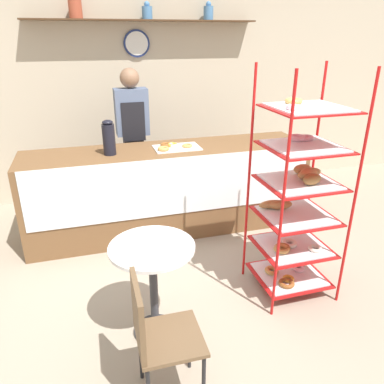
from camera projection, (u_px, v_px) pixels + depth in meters
The scene contains 9 objects.
ground_plane at pixel (208, 302), 3.16m from camera, with size 14.00×14.00×0.00m, color gray.
back_wall at pixel (146, 93), 5.00m from camera, with size 10.00×0.30×2.70m.
display_counter at pixel (169, 189), 4.20m from camera, with size 3.09×0.71×0.96m.
pastry_rack at pixel (297, 199), 3.04m from camera, with size 0.63×0.60×1.90m.
person_worker at pixel (133, 136), 4.47m from camera, with size 0.38×0.23×1.75m.
cafe_table at pixel (153, 270), 2.64m from camera, with size 0.60×0.60×0.75m.
cafe_chair at pixel (155, 331), 2.14m from camera, with size 0.39×0.39×0.86m.
coffee_carafe at pixel (109, 138), 3.75m from camera, with size 0.13×0.13×0.35m.
donut_tray_counter at pixel (174, 147), 4.01m from camera, with size 0.49×0.32×0.05m.
Camera 1 is at (-0.85, -2.41, 2.09)m, focal length 35.00 mm.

